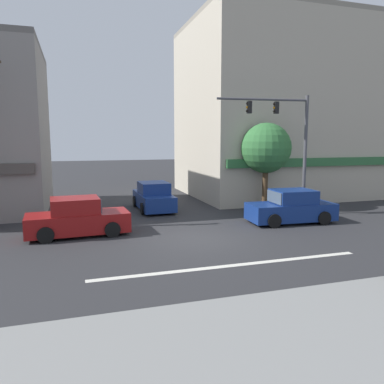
# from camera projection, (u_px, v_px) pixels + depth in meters

# --- Properties ---
(ground_plane) EXTENTS (120.00, 120.00, 0.00)m
(ground_plane) POSITION_uv_depth(u_px,v_px,m) (198.00, 238.00, 15.12)
(ground_plane) COLOR #2B2B2D
(lane_marking_stripe) EXTENTS (9.00, 0.24, 0.01)m
(lane_marking_stripe) POSITION_uv_depth(u_px,v_px,m) (233.00, 265.00, 11.81)
(lane_marking_stripe) COLOR silver
(lane_marking_stripe) RESTS_ON ground
(sidewalk_curb) EXTENTS (40.00, 5.00, 0.16)m
(sidewalk_curb) POSITION_uv_depth(u_px,v_px,m) (339.00, 345.00, 7.07)
(sidewalk_curb) COLOR gray
(sidewalk_curb) RESTS_ON ground
(building_right_corner) EXTENTS (13.74, 10.27, 12.00)m
(building_right_corner) POSITION_uv_depth(u_px,v_px,m) (283.00, 111.00, 27.21)
(building_right_corner) COLOR #B7AD99
(building_right_corner) RESTS_ON ground
(street_tree) EXTENTS (2.83, 2.83, 4.90)m
(street_tree) POSITION_uv_depth(u_px,v_px,m) (266.00, 148.00, 21.08)
(street_tree) COLOR #4C3823
(street_tree) RESTS_ON ground
(utility_pole_far_right) EXTENTS (1.40, 0.22, 7.10)m
(utility_pole_far_right) POSITION_uv_depth(u_px,v_px,m) (269.00, 143.00, 25.92)
(utility_pole_far_right) COLOR brown
(utility_pole_far_right) RESTS_ON ground
(traffic_light_mast) EXTENTS (4.87, 0.67, 6.20)m
(traffic_light_mast) POSITION_uv_depth(u_px,v_px,m) (288.00, 135.00, 19.27)
(traffic_light_mast) COLOR #47474C
(traffic_light_mast) RESTS_ON ground
(sedan_waiting_far) EXTENTS (1.91, 4.12, 1.58)m
(sedan_waiting_far) POSITION_uv_depth(u_px,v_px,m) (153.00, 197.00, 21.18)
(sedan_waiting_far) COLOR navy
(sedan_waiting_far) RESTS_ON ground
(sedan_parked_curbside) EXTENTS (4.19, 2.06, 1.58)m
(sedan_parked_curbside) POSITION_uv_depth(u_px,v_px,m) (78.00, 218.00, 15.47)
(sedan_parked_curbside) COLOR maroon
(sedan_parked_curbside) RESTS_ON ground
(sedan_crossing_center) EXTENTS (4.19, 2.06, 1.58)m
(sedan_crossing_center) POSITION_uv_depth(u_px,v_px,m) (291.00, 208.00, 17.89)
(sedan_crossing_center) COLOR navy
(sedan_crossing_center) RESTS_ON ground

